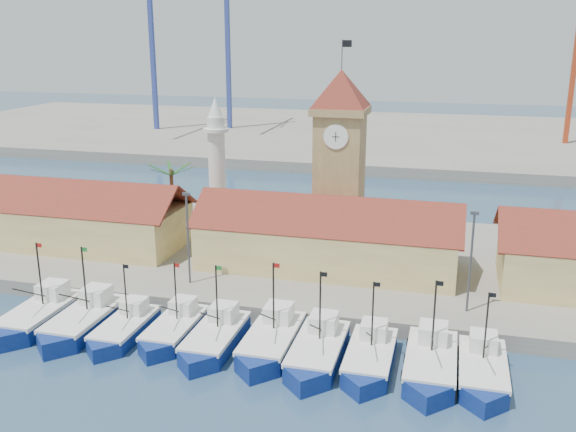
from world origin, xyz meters
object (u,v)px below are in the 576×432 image
(boat_0, at_px, (38,317))
(clock_tower, at_px, (340,156))
(boat_5, at_px, (271,343))
(minaret, at_px, (217,166))

(boat_0, height_order, clock_tower, clock_tower)
(boat_5, distance_m, minaret, 29.65)
(boat_0, distance_m, boat_5, 21.23)
(boat_0, bearing_deg, boat_5, 1.50)
(clock_tower, height_order, minaret, clock_tower)
(boat_0, xyz_separation_m, clock_tower, (22.54, 23.30, 11.15))
(clock_tower, bearing_deg, minaret, 172.39)
(boat_5, relative_size, minaret, 0.63)
(boat_0, height_order, minaret, minaret)
(clock_tower, xyz_separation_m, minaret, (-15.00, 2.00, -2.23))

